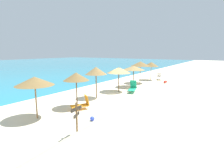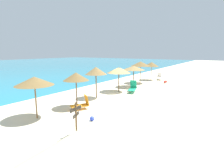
# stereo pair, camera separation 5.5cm
# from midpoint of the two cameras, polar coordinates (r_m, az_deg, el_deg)

# --- Properties ---
(ground_plane) EXTENTS (160.00, 160.00, 0.00)m
(ground_plane) POSITION_cam_midpoint_polar(r_m,az_deg,el_deg) (18.43, 2.50, -3.05)
(ground_plane) COLOR beige
(dune_ridge) EXTENTS (55.82, 5.46, 3.02)m
(dune_ridge) POSITION_cam_midpoint_polar(r_m,az_deg,el_deg) (15.76, 28.67, -0.96)
(dune_ridge) COLOR beige
(dune_ridge) RESTS_ON ground_plane
(beach_umbrella_0) EXTENTS (2.34, 2.34, 2.67)m
(beach_umbrella_0) POSITION_cam_midpoint_polar(r_m,az_deg,el_deg) (12.22, -23.01, 0.82)
(beach_umbrella_0) COLOR brown
(beach_umbrella_0) RESTS_ON ground_plane
(beach_umbrella_1) EXTENTS (1.91, 1.91, 2.67)m
(beach_umbrella_1) POSITION_cam_midpoint_polar(r_m,az_deg,el_deg) (13.77, -11.18, 2.27)
(beach_umbrella_1) COLOR brown
(beach_umbrella_1) RESTS_ON ground_plane
(beach_umbrella_2) EXTENTS (1.91, 1.91, 2.84)m
(beach_umbrella_2) POSITION_cam_midpoint_polar(r_m,az_deg,el_deg) (16.42, -5.09, 4.11)
(beach_umbrella_2) COLOR brown
(beach_umbrella_2) RESTS_ON ground_plane
(beach_umbrella_3) EXTENTS (2.46, 2.46, 2.56)m
(beach_umbrella_3) POSITION_cam_midpoint_polar(r_m,az_deg,el_deg) (19.07, 2.05, 4.30)
(beach_umbrella_3) COLOR brown
(beach_umbrella_3) RESTS_ON ground_plane
(beach_umbrella_4) EXTENTS (2.64, 2.64, 2.52)m
(beach_umbrella_4) POSITION_cam_midpoint_polar(r_m,az_deg,el_deg) (21.76, 6.62, 4.99)
(beach_umbrella_4) COLOR brown
(beach_umbrella_4) RESTS_ON ground_plane
(beach_umbrella_5) EXTENTS (2.53, 2.53, 2.88)m
(beach_umbrella_5) POSITION_cam_midpoint_polar(r_m,az_deg,el_deg) (24.50, 8.75, 6.21)
(beach_umbrella_5) COLOR brown
(beach_umbrella_5) RESTS_ON ground_plane
(beach_umbrella_6) EXTENTS (2.12, 2.12, 2.65)m
(beach_umbrella_6) POSITION_cam_midpoint_polar(r_m,az_deg,el_deg) (27.54, 12.04, 6.01)
(beach_umbrella_6) COLOR brown
(beach_umbrella_6) RESTS_ON ground_plane
(lounge_chair_0) EXTENTS (1.69, 1.21, 1.02)m
(lounge_chair_0) POSITION_cam_midpoint_polar(r_m,az_deg,el_deg) (28.37, 14.44, 2.13)
(lounge_chair_0) COLOR white
(lounge_chair_0) RESTS_ON ground_plane
(lounge_chair_1) EXTENTS (1.79, 1.11, 1.20)m
(lounge_chair_1) POSITION_cam_midpoint_polar(r_m,az_deg,el_deg) (19.14, 6.28, -1.18)
(lounge_chair_1) COLOR #199972
(lounge_chair_1) RESTS_ON ground_plane
(lounge_chair_2) EXTENTS (1.45, 1.25, 1.03)m
(lounge_chair_2) POSITION_cam_midpoint_polar(r_m,az_deg,el_deg) (13.69, -9.44, -6.08)
(lounge_chair_2) COLOR orange
(lounge_chair_2) RESTS_ON ground_plane
(wooden_signpost) EXTENTS (0.84, 0.31, 1.76)m
(wooden_signpost) POSITION_cam_midpoint_polar(r_m,az_deg,el_deg) (9.30, -11.11, -9.87)
(wooden_signpost) COLOR brown
(wooden_signpost) RESTS_ON ground_plane
(beach_ball) EXTENTS (0.29, 0.29, 0.29)m
(beach_ball) POSITION_cam_midpoint_polar(r_m,az_deg,el_deg) (11.48, -6.26, -10.62)
(beach_ball) COLOR blue
(beach_ball) RESTS_ON ground_plane
(cooler_box) EXTENTS (0.54, 0.31, 0.30)m
(cooler_box) POSITION_cam_midpoint_polar(r_m,az_deg,el_deg) (25.60, 16.17, 0.63)
(cooler_box) COLOR red
(cooler_box) RESTS_ON ground_plane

